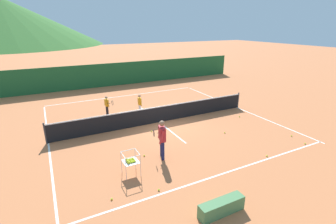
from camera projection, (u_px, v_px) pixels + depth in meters
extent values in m
plane|color=#C67042|center=(159.00, 122.00, 14.30)|extent=(120.00, 120.00, 0.00)
cube|color=white|center=(224.00, 173.00, 9.39)|extent=(11.76, 0.08, 0.01)
cube|color=white|center=(125.00, 96.00, 19.61)|extent=(11.76, 0.08, 0.01)
cube|color=white|center=(48.00, 143.00, 11.78)|extent=(0.08, 12.19, 0.01)
cube|color=white|center=(237.00, 107.00, 16.83)|extent=(0.08, 12.19, 0.01)
cube|color=white|center=(159.00, 122.00, 14.30)|extent=(0.08, 6.08, 0.01)
cylinder|color=#333338|center=(45.00, 133.00, 11.57)|extent=(0.08, 0.08, 1.05)
cylinder|color=#333338|center=(238.00, 100.00, 16.68)|extent=(0.08, 0.08, 1.05)
cube|color=black|center=(159.00, 115.00, 14.15)|extent=(11.80, 0.02, 0.92)
cube|color=white|center=(159.00, 107.00, 13.98)|extent=(11.80, 0.03, 0.06)
cylinder|color=#191E4C|center=(163.00, 151.00, 10.20)|extent=(0.13, 0.13, 0.84)
cylinder|color=#191E4C|center=(162.00, 147.00, 10.49)|extent=(0.13, 0.13, 0.84)
cube|color=#B2262D|center=(162.00, 133.00, 10.10)|extent=(0.35, 0.54, 0.59)
sphere|color=#996B4C|center=(162.00, 123.00, 9.95)|extent=(0.23, 0.23, 0.23)
cylinder|color=#B2262D|center=(162.00, 137.00, 9.84)|extent=(0.24, 0.15, 0.58)
cylinder|color=#B2262D|center=(160.00, 132.00, 10.37)|extent=(0.19, 0.13, 0.58)
torus|color=#262628|center=(154.00, 133.00, 10.34)|extent=(0.10, 0.29, 0.29)
cylinder|color=black|center=(160.00, 133.00, 10.39)|extent=(0.22, 0.08, 0.03)
cylinder|color=black|center=(107.00, 110.00, 15.44)|extent=(0.09, 0.09, 0.61)
cylinder|color=black|center=(108.00, 111.00, 15.26)|extent=(0.09, 0.09, 0.61)
cube|color=orange|center=(107.00, 103.00, 15.17)|extent=(0.20, 0.37, 0.42)
sphere|color=tan|center=(106.00, 98.00, 15.07)|extent=(0.17, 0.17, 0.17)
cylinder|color=orange|center=(106.00, 102.00, 15.37)|extent=(0.17, 0.08, 0.42)
cylinder|color=orange|center=(108.00, 104.00, 15.03)|extent=(0.13, 0.07, 0.42)
torus|color=#262628|center=(112.00, 103.00, 15.16)|extent=(0.05, 0.29, 0.29)
cylinder|color=black|center=(109.00, 104.00, 15.04)|extent=(0.22, 0.05, 0.03)
cylinder|color=silver|center=(140.00, 109.00, 15.63)|extent=(0.09, 0.09, 0.63)
cylinder|color=silver|center=(140.00, 110.00, 15.41)|extent=(0.09, 0.09, 0.63)
cube|color=orange|center=(140.00, 101.00, 15.34)|extent=(0.23, 0.40, 0.44)
sphere|color=#996B4C|center=(139.00, 96.00, 15.23)|extent=(0.17, 0.17, 0.17)
cylinder|color=orange|center=(140.00, 101.00, 15.56)|extent=(0.18, 0.09, 0.43)
cylinder|color=orange|center=(141.00, 103.00, 15.17)|extent=(0.14, 0.09, 0.43)
cylinder|color=#B7B7BC|center=(121.00, 162.00, 9.31)|extent=(0.02, 0.02, 0.89)
cylinder|color=#B7B7BC|center=(135.00, 159.00, 9.55)|extent=(0.02, 0.02, 0.89)
cylinder|color=#B7B7BC|center=(126.00, 170.00, 8.84)|extent=(0.02, 0.02, 0.89)
cylinder|color=#B7B7BC|center=(141.00, 166.00, 9.08)|extent=(0.02, 0.02, 0.89)
cube|color=#B7B7BC|center=(131.00, 161.00, 9.16)|extent=(0.56, 0.56, 0.01)
cube|color=#B7B7BC|center=(128.00, 150.00, 9.28)|extent=(0.56, 0.02, 0.02)
cube|color=#B7B7BC|center=(133.00, 157.00, 8.81)|extent=(0.56, 0.02, 0.02)
cube|color=#B7B7BC|center=(123.00, 155.00, 8.92)|extent=(0.02, 0.56, 0.02)
cube|color=#B7B7BC|center=(137.00, 152.00, 9.16)|extent=(0.02, 0.56, 0.02)
sphere|color=yellow|center=(128.00, 163.00, 8.97)|extent=(0.07, 0.07, 0.07)
sphere|color=yellow|center=(128.00, 162.00, 9.03)|extent=(0.07, 0.07, 0.07)
sphere|color=yellow|center=(127.00, 162.00, 9.08)|extent=(0.07, 0.07, 0.07)
sphere|color=yellow|center=(127.00, 161.00, 9.15)|extent=(0.07, 0.07, 0.07)
sphere|color=yellow|center=(126.00, 160.00, 9.20)|extent=(0.07, 0.07, 0.07)
sphere|color=yellow|center=(130.00, 163.00, 9.01)|extent=(0.07, 0.07, 0.07)
sphere|color=yellow|center=(129.00, 162.00, 9.06)|extent=(0.07, 0.07, 0.07)
sphere|color=yellow|center=(129.00, 161.00, 9.12)|extent=(0.07, 0.07, 0.07)
sphere|color=yellow|center=(128.00, 160.00, 9.17)|extent=(0.07, 0.07, 0.07)
sphere|color=yellow|center=(128.00, 160.00, 9.22)|extent=(0.07, 0.07, 0.07)
sphere|color=yellow|center=(132.00, 162.00, 9.03)|extent=(0.07, 0.07, 0.07)
sphere|color=yellow|center=(131.00, 161.00, 9.10)|extent=(0.07, 0.07, 0.07)
sphere|color=yellow|center=(131.00, 161.00, 9.14)|extent=(0.07, 0.07, 0.07)
sphere|color=yellow|center=(130.00, 160.00, 9.19)|extent=(0.07, 0.07, 0.07)
sphere|color=yellow|center=(129.00, 159.00, 9.25)|extent=(0.07, 0.07, 0.07)
sphere|color=yellow|center=(134.00, 162.00, 9.06)|extent=(0.07, 0.07, 0.07)
sphere|color=yellow|center=(133.00, 161.00, 9.11)|extent=(0.07, 0.07, 0.07)
sphere|color=yellow|center=(132.00, 160.00, 9.18)|extent=(0.07, 0.07, 0.07)
sphere|color=yellow|center=(132.00, 160.00, 9.23)|extent=(0.07, 0.07, 0.07)
sphere|color=yellow|center=(131.00, 159.00, 9.28)|extent=(0.07, 0.07, 0.07)
sphere|color=yellow|center=(135.00, 161.00, 9.10)|extent=(0.07, 0.07, 0.07)
sphere|color=yellow|center=(135.00, 161.00, 9.15)|extent=(0.07, 0.07, 0.07)
sphere|color=yellow|center=(134.00, 160.00, 9.20)|extent=(0.07, 0.07, 0.07)
sphere|color=yellow|center=(133.00, 159.00, 9.26)|extent=(0.07, 0.07, 0.07)
sphere|color=yellow|center=(133.00, 158.00, 9.31)|extent=(0.07, 0.07, 0.07)
sphere|color=yellow|center=(129.00, 162.00, 8.96)|extent=(0.07, 0.07, 0.07)
sphere|color=yellow|center=(128.00, 161.00, 9.02)|extent=(0.07, 0.07, 0.07)
sphere|color=yellow|center=(127.00, 160.00, 9.07)|extent=(0.07, 0.07, 0.07)
sphere|color=yellow|center=(127.00, 159.00, 9.13)|extent=(0.07, 0.07, 0.07)
sphere|color=yellow|center=(126.00, 159.00, 9.18)|extent=(0.07, 0.07, 0.07)
sphere|color=yellow|center=(112.00, 199.00, 7.96)|extent=(0.07, 0.07, 0.07)
sphere|color=yellow|center=(152.00, 131.00, 13.00)|extent=(0.07, 0.07, 0.07)
sphere|color=yellow|center=(159.00, 190.00, 8.40)|extent=(0.07, 0.07, 0.07)
sphere|color=yellow|center=(239.00, 117.00, 15.07)|extent=(0.07, 0.07, 0.07)
sphere|color=yellow|center=(291.00, 136.00, 12.47)|extent=(0.07, 0.07, 0.07)
sphere|color=yellow|center=(305.00, 144.00, 11.67)|extent=(0.07, 0.07, 0.07)
sphere|color=yellow|center=(144.00, 156.00, 10.59)|extent=(0.07, 0.07, 0.07)
sphere|color=yellow|center=(267.00, 156.00, 10.57)|extent=(0.07, 0.07, 0.07)
sphere|color=yellow|center=(225.00, 133.00, 12.85)|extent=(0.07, 0.07, 0.07)
cube|color=#1E5B2D|center=(112.00, 75.00, 22.47)|extent=(25.88, 0.08, 2.09)
cube|color=#4C7F4C|center=(221.00, 207.00, 7.33)|extent=(1.50, 0.36, 0.46)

